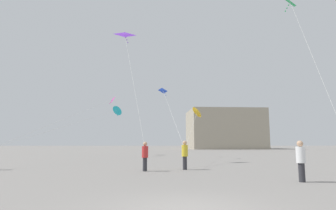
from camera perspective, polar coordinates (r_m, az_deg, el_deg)
ground_plane at (r=7.50m, az=3.55°, el=-21.02°), size 300.00×300.00×0.00m
person_in_yellow at (r=17.94m, az=3.51°, el=-10.07°), size 0.40×0.40×1.84m
person_in_red at (r=17.07m, az=-4.80°, el=-10.30°), size 0.39×0.39×1.77m
person_in_white at (r=13.72m, az=25.89°, el=-10.08°), size 0.39×0.39×1.81m
kite_amber_diamond at (r=30.74m, az=6.13°, el=-1.41°), size 3.27×13.31×4.48m
kite_magenta_diamond at (r=39.54m, az=-11.54°, el=1.09°), size 4.62×21.37×7.09m
kite_cyan_diamond at (r=34.86m, az=-10.53°, el=-1.12°), size 6.30×17.04×5.04m
kite_violet_delta at (r=26.33m, az=-8.89°, el=14.03°), size 3.27×7.82×10.71m
kite_cobalt_delta at (r=34.51m, az=-0.91°, el=2.68°), size 1.90×17.29×7.38m
kite_emerald_delta at (r=25.57m, az=24.19°, el=18.63°), size 1.54×7.05×12.11m
building_left_hall at (r=79.60m, az=11.53°, el=-5.01°), size 20.28×16.62×10.79m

